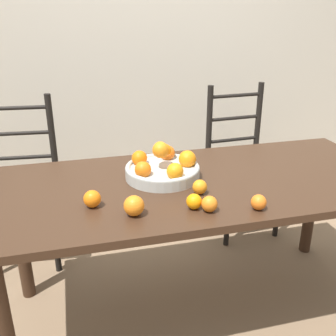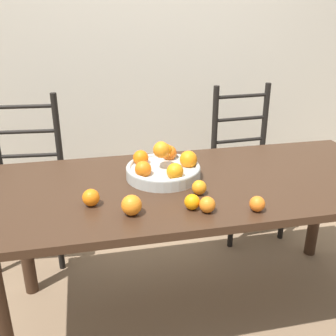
# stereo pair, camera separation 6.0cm
# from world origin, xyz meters

# --- Properties ---
(ground_plane) EXTENTS (12.00, 12.00, 0.00)m
(ground_plane) POSITION_xyz_m (0.00, 0.00, 0.00)
(ground_plane) COLOR #7F664C
(wall_back) EXTENTS (8.00, 0.06, 2.60)m
(wall_back) POSITION_xyz_m (0.00, 1.49, 1.30)
(wall_back) COLOR beige
(wall_back) RESTS_ON ground_plane
(dining_table) EXTENTS (1.90, 0.83, 0.75)m
(dining_table) POSITION_xyz_m (0.00, 0.00, 0.66)
(dining_table) COLOR #382316
(dining_table) RESTS_ON ground_plane
(fruit_bowl) EXTENTS (0.35, 0.35, 0.18)m
(fruit_bowl) POSITION_xyz_m (-0.16, 0.08, 0.80)
(fruit_bowl) COLOR #B2B7B2
(fruit_bowl) RESTS_ON dining_table
(orange_loose_0) EXTENTS (0.06, 0.06, 0.06)m
(orange_loose_0) POSITION_xyz_m (0.14, -0.32, 0.78)
(orange_loose_0) COLOR orange
(orange_loose_0) RESTS_ON dining_table
(orange_loose_1) EXTENTS (0.07, 0.07, 0.07)m
(orange_loose_1) POSITION_xyz_m (-0.50, -0.14, 0.78)
(orange_loose_1) COLOR orange
(orange_loose_1) RESTS_ON dining_table
(orange_loose_2) EXTENTS (0.08, 0.08, 0.08)m
(orange_loose_2) POSITION_xyz_m (-0.35, -0.25, 0.79)
(orange_loose_2) COLOR orange
(orange_loose_2) RESTS_ON dining_table
(orange_loose_3) EXTENTS (0.06, 0.06, 0.06)m
(orange_loose_3) POSITION_xyz_m (-0.06, -0.29, 0.78)
(orange_loose_3) COLOR orange
(orange_loose_3) RESTS_ON dining_table
(orange_loose_4) EXTENTS (0.06, 0.06, 0.06)m
(orange_loose_4) POSITION_xyz_m (-0.04, -0.13, 0.78)
(orange_loose_4) COLOR orange
(orange_loose_4) RESTS_ON dining_table
(orange_loose_5) EXTENTS (0.06, 0.06, 0.06)m
(orange_loose_5) POSITION_xyz_m (-0.11, -0.25, 0.78)
(orange_loose_5) COLOR orange
(orange_loose_5) RESTS_ON dining_table
(chair_left) EXTENTS (0.46, 0.44, 1.01)m
(chair_left) POSITION_xyz_m (-0.88, 0.76, 0.47)
(chair_left) COLOR black
(chair_left) RESTS_ON ground_plane
(chair_right) EXTENTS (0.44, 0.42, 1.01)m
(chair_right) POSITION_xyz_m (0.57, 0.76, 0.47)
(chair_right) COLOR black
(chair_right) RESTS_ON ground_plane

